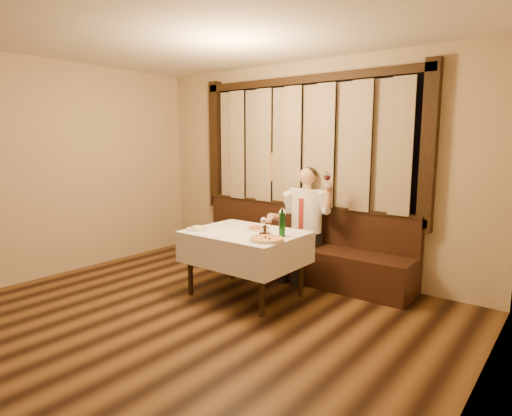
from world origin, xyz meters
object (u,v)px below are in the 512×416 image
Objects in this scene: dining_table at (245,240)px; cruet_caddy at (265,232)px; pizza at (267,239)px; pasta_cream at (197,227)px; green_bottle at (282,224)px; seated_man at (304,215)px; banquette at (294,251)px; pasta_red at (255,227)px.

cruet_caddy is (0.32, -0.06, 0.15)m from dining_table.
pizza is 1.46× the size of pasta_cream.
green_bottle is at bearing 88.26° from pizza.
dining_table is 0.53m from green_bottle.
pasta_cream is 0.17× the size of seated_man.
seated_man is at bearing 106.94° from green_bottle.
dining_table is 0.36m from cruet_caddy.
green_bottle is 0.21× the size of seated_man.
cruet_caddy is at bearing -10.04° from dining_table.
pasta_cream reaches higher than dining_table.
banquette is at bearing 110.49° from pizza.
banquette reaches higher than pasta_red.
banquette reaches higher than cruet_caddy.
pasta_cream is (-0.53, -0.42, 0.00)m from pasta_red.
cruet_caddy is at bearing -35.42° from pasta_red.
pasta_red is at bearing 139.91° from pizza.
cruet_caddy is 1.00m from seated_man.
seated_man is (0.20, 0.93, 0.18)m from dining_table.
cruet_caddy reaches higher than pizza.
green_bottle reaches higher than dining_table.
pasta_cream is at bearing -176.78° from pizza.
green_bottle is (0.01, 0.27, 0.12)m from pizza.
seated_man reaches higher than pasta_red.
green_bottle is at bearing 6.30° from dining_table.
seated_man reaches higher than pasta_cream.
cruet_caddy is (-0.14, 0.16, 0.03)m from pizza.
pasta_cream is 0.81× the size of green_bottle.
cruet_caddy is at bearing 14.33° from pasta_cream.
cruet_caddy is (0.30, -0.21, 0.01)m from pasta_red.
green_bottle is 2.50× the size of cruet_caddy.
cruet_caddy is at bearing -143.57° from green_bottle.
cruet_caddy reaches higher than dining_table.
banquette reaches higher than dining_table.
pasta_cream is at bearing -161.80° from green_bottle.
banquette is 1.40m from pizza.
cruet_caddy reaches higher than pasta_cream.
pasta_red is 0.98× the size of pasta_cream.
banquette is at bearing 91.70° from pasta_red.
green_bottle reaches higher than banquette.
pasta_red is (-0.44, 0.37, 0.02)m from pizza.
pasta_red is 0.80m from seated_man.
pasta_red is at bearing 80.50° from dining_table.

